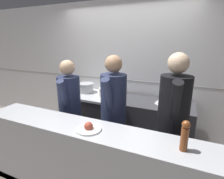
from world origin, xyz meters
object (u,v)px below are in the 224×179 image
Objects in this scene: pepper_mill at (185,135)px; chef_sous at (113,111)px; stock_pot at (86,87)px; mixing_bowl_steel at (163,100)px; oven_range at (95,116)px; plated_dish_main at (89,128)px; chef_head_cook at (70,108)px; sauce_pot at (107,92)px; chef_line at (173,119)px.

pepper_mill is 1.10m from chef_sous.
stock_pot is 1.47m from mixing_bowl_steel.
plated_dish_main is at bearing -62.78° from oven_range.
pepper_mill is 0.17× the size of chef_head_cook.
stock_pot is 0.97× the size of sauce_pot.
plated_dish_main reaches higher than sauce_pot.
stock_pot is at bearing 86.10° from chef_head_cook.
chef_sous is at bearing -15.23° from chef_head_cook.
chef_line reaches higher than pepper_mill.
mixing_bowl_steel is (0.99, -0.01, -0.02)m from sauce_pot.
chef_sous is at bearing -128.47° from mixing_bowl_steel.
chef_sous is (0.02, 0.61, -0.04)m from plated_dish_main.
sauce_pot is 1.40m from chef_line.
oven_range is 1.55m from plated_dish_main.
pepper_mill is 1.71m from chef_head_cook.
plated_dish_main is 0.94m from pepper_mill.
stock_pot is at bearing 178.33° from mixing_bowl_steel.
sauce_pot is (0.48, -0.04, -0.02)m from stock_pot.
mixing_bowl_steel is at bearing 11.76° from chef_head_cook.
plated_dish_main is (0.41, -1.32, 0.00)m from sauce_pot.
chef_sous is (0.91, -0.75, -0.05)m from stock_pot.
sauce_pot is at bearing 179.59° from mixing_bowl_steel.
oven_range is 3.24× the size of pepper_mill.
chef_sous reaches higher than pepper_mill.
sauce_pot is 1.38m from plated_dish_main.
pepper_mill reaches higher than sauce_pot.
chef_sous is (-0.56, -0.70, -0.01)m from mixing_bowl_steel.
pepper_mill is at bearing -38.40° from oven_range.
chef_head_cook is 1.47m from chef_line.
chef_head_cook is (0.21, -0.79, -0.10)m from stock_pot.
stock_pot reaches higher than sauce_pot.
sauce_pot is at bearing 115.07° from chef_sous.
pepper_mill is at bearing -38.99° from chef_sous.
oven_range is at bearing 141.60° from pepper_mill.
mixing_bowl_steel is 0.14× the size of chef_line.
chef_head_cook is (-0.01, -0.73, 0.45)m from oven_range.
pepper_mill is 0.16× the size of chef_line.
chef_sous reaches higher than mixing_bowl_steel.
mixing_bowl_steel is 1.34m from pepper_mill.
plated_dish_main is at bearing -56.73° from stock_pot.
chef_head_cook is 0.95× the size of chef_sous.
chef_line is (0.21, -0.70, 0.02)m from mixing_bowl_steel.
oven_range is at bearing -174.94° from sauce_pot.
mixing_bowl_steel is at bearing -0.41° from sauce_pot.
chef_head_cook is 0.70m from chef_sous.
sauce_pot is 0.80m from chef_head_cook.
stock_pot is 1.18m from chef_sous.
sauce_pot is 0.18× the size of chef_line.
plated_dish_main is 0.15× the size of chef_line.
mixing_bowl_steel is at bearing 66.22° from plated_dish_main.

